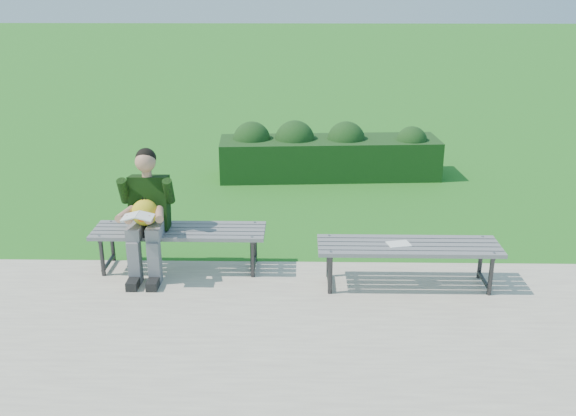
# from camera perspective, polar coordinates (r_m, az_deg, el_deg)

# --- Properties ---
(ground) EXTENTS (80.00, 80.00, 0.00)m
(ground) POSITION_cam_1_polar(r_m,az_deg,el_deg) (7.06, 0.93, -4.95)
(ground) COLOR #2F7F16
(ground) RESTS_ON ground
(walkway) EXTENTS (30.00, 3.50, 0.02)m
(walkway) POSITION_cam_1_polar(r_m,az_deg,el_deg) (5.51, 0.85, -12.47)
(walkway) COLOR #AFA091
(walkway) RESTS_ON ground
(hedge) EXTENTS (3.44, 1.07, 0.88)m
(hedge) POSITION_cam_1_polar(r_m,az_deg,el_deg) (10.07, 3.27, 4.94)
(hedge) COLOR #114010
(hedge) RESTS_ON ground
(bench_left) EXTENTS (1.80, 0.50, 0.46)m
(bench_left) POSITION_cam_1_polar(r_m,az_deg,el_deg) (6.84, -9.63, -2.29)
(bench_left) COLOR slate
(bench_left) RESTS_ON walkway
(bench_right) EXTENTS (1.80, 0.50, 0.46)m
(bench_right) POSITION_cam_1_polar(r_m,az_deg,el_deg) (6.48, 10.66, -3.63)
(bench_right) COLOR slate
(bench_right) RESTS_ON walkway
(seated_boy) EXTENTS (0.56, 0.76, 1.31)m
(seated_boy) POSITION_cam_1_polar(r_m,az_deg,el_deg) (6.70, -12.45, -0.20)
(seated_boy) COLOR gray
(seated_boy) RESTS_ON walkway
(paper_sheet) EXTENTS (0.25, 0.21, 0.01)m
(paper_sheet) POSITION_cam_1_polar(r_m,az_deg,el_deg) (6.44, 9.81, -3.16)
(paper_sheet) COLOR white
(paper_sheet) RESTS_ON bench_right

